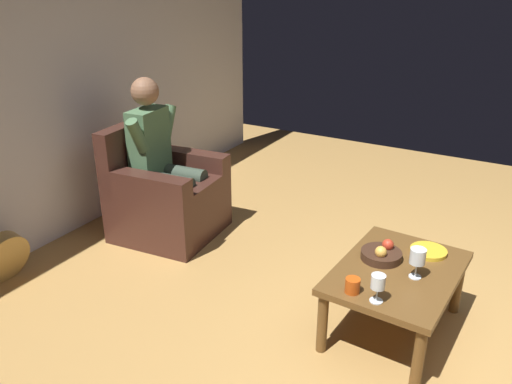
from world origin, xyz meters
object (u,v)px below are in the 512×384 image
object	(u,v)px
fruit_bowl	(382,254)
candle_jar	(353,285)
armchair	(165,196)
coffee_table	(397,278)
decorative_dish	(428,251)
wine_glass_near	(378,283)
person_seated	(163,155)
wine_glass_far	(418,258)
guitar	(1,252)

from	to	relation	value
fruit_bowl	candle_jar	xyz separation A→B (m)	(0.42, -0.03, 0.01)
armchair	candle_jar	world-z (taller)	armchair
coffee_table	decorative_dish	distance (m)	0.31
wine_glass_near	candle_jar	distance (m)	0.16
coffee_table	wine_glass_near	bearing A→B (deg)	-1.98
person_seated	wine_glass_far	size ratio (longest dim) A/B	7.08
wine_glass_near	wine_glass_far	size ratio (longest dim) A/B	0.88
coffee_table	candle_jar	distance (m)	0.39
armchair	candle_jar	size ratio (longest dim) A/B	10.93
fruit_bowl	candle_jar	bearing A→B (deg)	-4.17
armchair	wine_glass_far	size ratio (longest dim) A/B	5.04
armchair	decorative_dish	xyz separation A→B (m)	(0.06, 2.10, 0.11)
wine_glass_near	fruit_bowl	bearing A→B (deg)	-166.16
candle_jar	person_seated	bearing A→B (deg)	-110.66
wine_glass_far	candle_jar	size ratio (longest dim) A/B	2.17
wine_glass_far	candle_jar	bearing A→B (deg)	-39.10
guitar	candle_jar	size ratio (longest dim) A/B	12.05
wine_glass_near	wine_glass_far	bearing A→B (deg)	160.57
wine_glass_near	armchair	bearing A→B (deg)	-109.68
wine_glass_near	decorative_dish	world-z (taller)	wine_glass_near
wine_glass_far	fruit_bowl	size ratio (longest dim) A/B	0.74
candle_jar	wine_glass_near	bearing A→B (deg)	82.42
guitar	wine_glass_far	distance (m)	2.76
armchair	decorative_dish	size ratio (longest dim) A/B	4.14
wine_glass_far	fruit_bowl	bearing A→B (deg)	-114.85
fruit_bowl	decorative_dish	size ratio (longest dim) A/B	1.10
coffee_table	decorative_dish	bearing A→B (deg)	159.18
coffee_table	wine_glass_far	distance (m)	0.22
armchair	person_seated	world-z (taller)	person_seated
coffee_table	candle_jar	size ratio (longest dim) A/B	11.30
armchair	coffee_table	distance (m)	2.02
wine_glass_near	wine_glass_far	xyz separation A→B (m)	(-0.33, 0.12, 0.02)
guitar	wine_glass_near	bearing A→B (deg)	99.68
person_seated	wine_glass_near	xyz separation A→B (m)	(0.71, 1.97, -0.15)
armchair	wine_glass_far	world-z (taller)	armchair
wine_glass_far	decorative_dish	distance (m)	0.34
decorative_dish	wine_glass_near	bearing A→B (deg)	-10.48
person_seated	fruit_bowl	size ratio (longest dim) A/B	5.27
person_seated	fruit_bowl	world-z (taller)	person_seated
armchair	coffee_table	size ratio (longest dim) A/B	0.97
guitar	fruit_bowl	bearing A→B (deg)	109.84
wine_glass_near	fruit_bowl	xyz separation A→B (m)	(-0.44, -0.11, -0.08)
wine_glass_far	decorative_dish	size ratio (longest dim) A/B	0.82
coffee_table	guitar	bearing A→B (deg)	-72.50
coffee_table	fruit_bowl	distance (m)	0.17
armchair	guitar	distance (m)	1.26
armchair	wine_glass_near	size ratio (longest dim) A/B	5.73
coffee_table	person_seated	bearing A→B (deg)	-99.79
armchair	guitar	bearing A→B (deg)	-30.11
wine_glass_far	coffee_table	bearing A→B (deg)	-107.56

